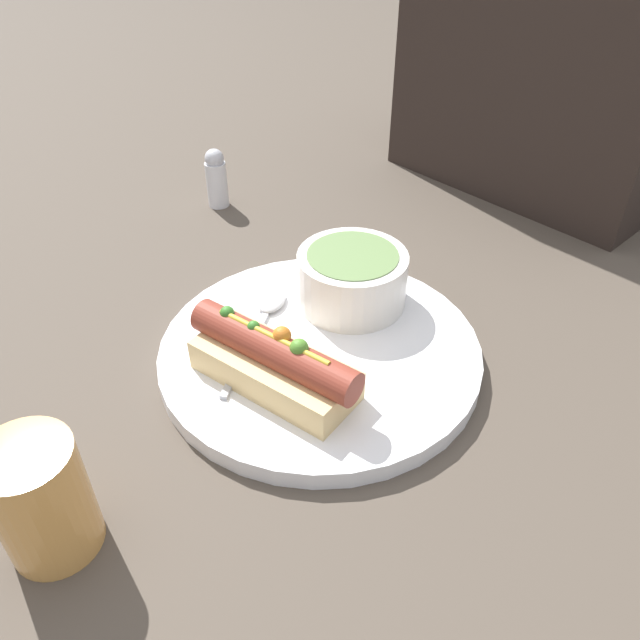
{
  "coord_description": "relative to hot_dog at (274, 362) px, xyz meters",
  "views": [
    {
      "loc": [
        0.32,
        -0.29,
        0.39
      ],
      "look_at": [
        0.0,
        0.0,
        0.05
      ],
      "focal_mm": 35.0,
      "sensor_mm": 36.0,
      "label": 1
    }
  ],
  "objects": [
    {
      "name": "salt_shaker",
      "position": [
        -0.32,
        0.17,
        -0.0
      ],
      "size": [
        0.03,
        0.03,
        0.08
      ],
      "color": "silver",
      "rests_on": "ground_plane"
    },
    {
      "name": "hot_dog",
      "position": [
        0.0,
        0.0,
        0.0
      ],
      "size": [
        0.16,
        0.08,
        0.06
      ],
      "rotation": [
        0.0,
        0.0,
        0.19
      ],
      "color": "#E5C17F",
      "rests_on": "dinner_plate"
    },
    {
      "name": "dinner_plate",
      "position": [
        -0.01,
        0.06,
        -0.03
      ],
      "size": [
        0.29,
        0.29,
        0.02
      ],
      "color": "white",
      "rests_on": "ground_plane"
    },
    {
      "name": "spoon",
      "position": [
        -0.08,
        0.05,
        -0.02
      ],
      "size": [
        0.1,
        0.14,
        0.01
      ],
      "rotation": [
        0.0,
        0.0,
        2.15
      ],
      "color": "#B7B7BC",
      "rests_on": "dinner_plate"
    },
    {
      "name": "ground_plane",
      "position": [
        -0.01,
        0.06,
        -0.04
      ],
      "size": [
        4.0,
        4.0,
        0.0
      ],
      "primitive_type": "plane",
      "color": "#4C4238"
    },
    {
      "name": "seated_diner",
      "position": [
        -0.09,
        0.51,
        0.16
      ],
      "size": [
        0.35,
        0.16,
        0.47
      ],
      "color": "#2D231E",
      "rests_on": "ground_plane"
    },
    {
      "name": "drinking_glass",
      "position": [
        0.0,
        -0.2,
        0.01
      ],
      "size": [
        0.06,
        0.06,
        0.09
      ],
      "color": "#D8994C",
      "rests_on": "ground_plane"
    },
    {
      "name": "soup_bowl",
      "position": [
        -0.04,
        0.13,
        0.01
      ],
      "size": [
        0.11,
        0.11,
        0.05
      ],
      "color": "silver",
      "rests_on": "dinner_plate"
    }
  ]
}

